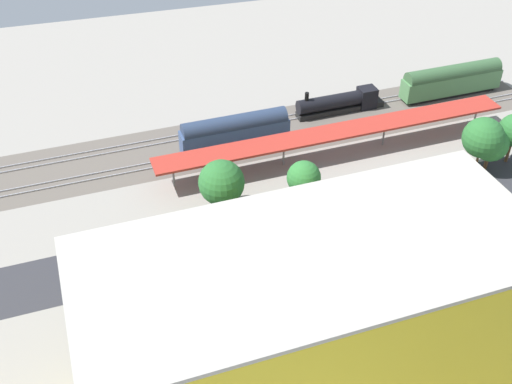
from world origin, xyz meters
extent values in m
plane|color=gray|center=(0.00, 0.00, 0.00)|extent=(159.54, 159.54, 0.00)
cube|color=#5B544C|center=(0.00, -21.14, 0.00)|extent=(100.30, 19.30, 0.01)
cube|color=#2D2D33|center=(0.00, 2.38, 0.00)|extent=(100.03, 13.96, 0.01)
cube|color=#9E9EA8|center=(0.00, -25.03, 0.18)|extent=(99.59, 5.09, 0.12)
cube|color=#9E9EA8|center=(0.00, -23.59, 0.18)|extent=(99.59, 5.09, 0.12)
cube|color=#9E9EA8|center=(0.00, -18.68, 0.18)|extent=(99.59, 5.09, 0.12)
cube|color=#9E9EA8|center=(0.00, -17.24, 0.18)|extent=(99.59, 5.09, 0.12)
cube|color=#A82D23|center=(-9.53, -12.07, 4.18)|extent=(57.75, 7.30, 0.37)
cylinder|color=slate|center=(-35.42, -13.36, 2.00)|extent=(0.30, 0.30, 4.00)
cylinder|color=slate|center=(-18.16, -12.50, 2.00)|extent=(0.30, 0.30, 4.00)
cylinder|color=slate|center=(-0.91, -11.64, 2.00)|extent=(0.30, 0.30, 4.00)
cylinder|color=slate|center=(16.35, -10.78, 2.00)|extent=(0.30, 0.30, 4.00)
cube|color=black|center=(-15.62, -24.31, 0.50)|extent=(16.21, 3.02, 1.00)
cylinder|color=black|center=(-14.10, -24.24, 2.24)|extent=(13.18, 3.12, 2.47)
cube|color=black|center=(-20.63, -24.56, 1.86)|extent=(3.17, 2.82, 3.72)
cylinder|color=black|center=(-9.07, -23.99, 4.17)|extent=(0.70, 0.70, 1.40)
cube|color=black|center=(-37.15, -24.31, 0.30)|extent=(17.54, 3.34, 0.60)
cube|color=#4C7F4C|center=(-37.15, -24.31, 2.35)|extent=(19.51, 4.06, 3.49)
cylinder|color=#355935|center=(-37.15, -24.31, 4.34)|extent=(18.73, 4.02, 3.10)
cube|color=black|center=(5.13, -17.96, 0.30)|extent=(15.91, 3.24, 0.60)
cube|color=#384C72|center=(5.13, -17.96, 2.49)|extent=(17.69, 3.94, 3.77)
cylinder|color=#273550|center=(5.13, -17.96, 4.62)|extent=(16.99, 3.90, 3.07)
cube|color=black|center=(-11.84, 5.21, 0.15)|extent=(3.50, 1.75, 0.30)
cube|color=navy|center=(-11.84, 5.21, 0.68)|extent=(4.16, 1.84, 0.77)
cube|color=#1E2328|center=(-11.84, 5.21, 1.40)|extent=(2.35, 1.58, 0.66)
cube|color=black|center=(-4.91, 6.02, 0.15)|extent=(3.93, 1.83, 0.30)
cube|color=#474C51|center=(-4.91, 6.02, 0.73)|extent=(4.67, 1.94, 0.86)
cube|color=#1E2328|center=(-4.91, 6.02, 1.46)|extent=(2.64, 1.63, 0.60)
cube|color=black|center=(2.26, 5.94, 0.15)|extent=(3.55, 1.91, 0.30)
cube|color=silver|center=(2.26, 5.94, 0.70)|extent=(4.21, 2.01, 0.79)
cube|color=#1E2328|center=(2.26, 5.94, 1.41)|extent=(2.38, 1.73, 0.64)
cube|color=black|center=(8.73, 5.70, 0.15)|extent=(3.56, 2.05, 0.30)
cube|color=gray|center=(8.73, 5.70, 0.70)|extent=(4.21, 2.18, 0.81)
cube|color=#1E2328|center=(8.73, 5.70, 1.44)|extent=(2.41, 1.80, 0.66)
cube|color=black|center=(15.03, 5.96, 0.15)|extent=(3.47, 1.79, 0.30)
cube|color=silver|center=(15.03, 5.96, 0.69)|extent=(4.13, 1.86, 0.78)
cube|color=#1E2328|center=(15.03, 5.96, 1.41)|extent=(2.32, 1.64, 0.65)
cube|color=black|center=(22.06, 5.36, 0.15)|extent=(4.10, 1.92, 0.30)
cube|color=navy|center=(22.06, 5.36, 0.74)|extent=(4.87, 2.04, 0.89)
cube|color=#1E2328|center=(22.06, 5.36, 1.51)|extent=(2.76, 1.70, 0.65)
cube|color=black|center=(29.46, 5.88, 0.15)|extent=(3.86, 1.86, 0.30)
cube|color=#474C51|center=(29.46, 5.88, 0.74)|extent=(4.58, 1.96, 0.88)
cube|color=#1E2328|center=(29.46, 5.88, 1.50)|extent=(2.59, 1.67, 0.65)
cube|color=yellow|center=(10.05, 28.07, 9.90)|extent=(40.92, 18.98, 19.80)
cube|color=#ADA89E|center=(10.05, 28.07, 20.00)|extent=(41.55, 19.61, 0.40)
cube|color=black|center=(4.24, 14.64, 0.25)|extent=(9.58, 2.32, 0.50)
cube|color=white|center=(3.05, 14.66, 1.96)|extent=(7.21, 2.52, 2.92)
cube|color=silver|center=(7.83, 14.59, 1.65)|extent=(2.41, 2.45, 2.30)
cube|color=black|center=(-0.90, 13.81, 0.25)|extent=(9.20, 2.72, 0.50)
cube|color=silver|center=(-2.10, 13.87, 1.99)|extent=(6.82, 2.86, 2.99)
cube|color=#334C8C|center=(2.45, 13.65, 1.76)|extent=(2.52, 2.65, 2.52)
cylinder|color=brown|center=(-30.37, -1.94, 1.30)|extent=(0.57, 0.57, 2.60)
sphere|color=#2D7233|center=(-30.37, -1.94, 4.42)|extent=(5.22, 5.22, 5.22)
cylinder|color=brown|center=(-34.62, -2.71, 1.97)|extent=(0.47, 0.47, 3.94)
cylinder|color=brown|center=(-0.59, -2.00, 1.33)|extent=(0.39, 0.39, 2.67)
sphere|color=#2D7233|center=(-0.59, -2.00, 4.35)|extent=(4.81, 4.81, 4.81)
cylinder|color=brown|center=(10.89, -3.18, 1.40)|extent=(0.41, 0.41, 2.81)
sphere|color=#28662D|center=(10.89, -3.18, 5.04)|extent=(6.37, 6.37, 6.37)
cylinder|color=brown|center=(-28.77, -2.12, 1.81)|extent=(0.38, 0.38, 3.61)
sphere|color=#28662D|center=(-28.77, -2.12, 5.77)|extent=(6.16, 6.16, 6.16)
cylinder|color=#333333|center=(11.85, -2.47, 2.94)|extent=(0.16, 0.16, 5.88)
cube|color=black|center=(11.85, -2.47, 6.33)|extent=(0.36, 0.36, 0.90)
sphere|color=yellow|center=(12.07, -2.47, 6.33)|extent=(0.20, 0.20, 0.20)
camera|label=1|loc=(25.45, 63.15, 55.53)|focal=43.68mm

